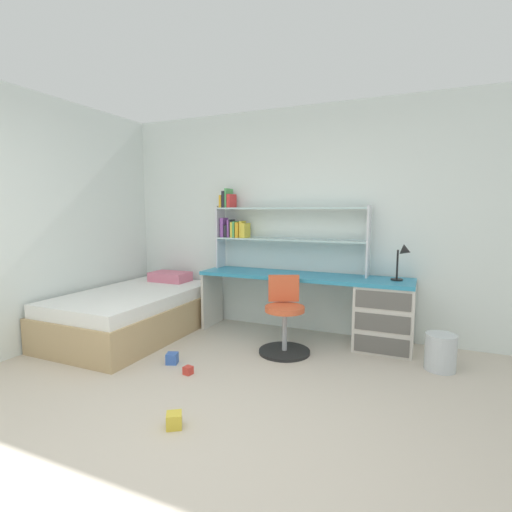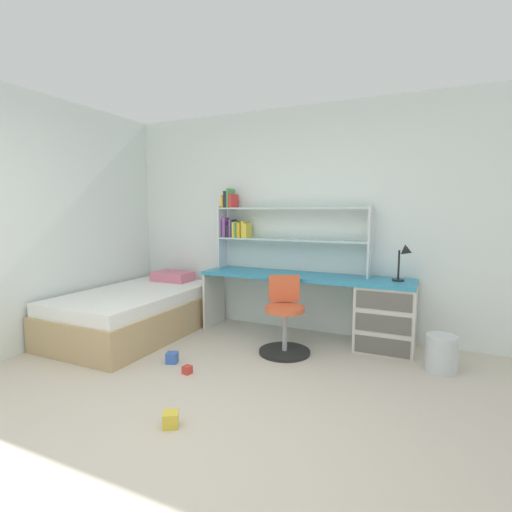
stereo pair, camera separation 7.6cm
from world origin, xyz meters
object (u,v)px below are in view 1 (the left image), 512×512
at_px(bookshelf_hutch, 267,225).
at_px(swivel_chair, 284,323).
at_px(toy_block_yellow_2, 174,420).
at_px(bed_platform, 135,313).
at_px(desk_lamp, 404,257).
at_px(desk, 360,308).
at_px(toy_block_blue_0, 172,358).
at_px(waste_bin, 441,352).
at_px(toy_block_red_1, 188,370).

relative_size(bookshelf_hutch, swivel_chair, 2.37).
height_order(swivel_chair, toy_block_yellow_2, swivel_chair).
relative_size(bed_platform, toy_block_yellow_2, 19.07).
height_order(bookshelf_hutch, desk_lamp, bookshelf_hutch).
bearing_deg(swivel_chair, desk_lamp, 26.29).
height_order(desk, desk_lamp, desk_lamp).
distance_m(desk, swivel_chair, 0.86).
xyz_separation_m(desk_lamp, toy_block_blue_0, (-1.95, -1.25, -0.93)).
xyz_separation_m(bookshelf_hutch, toy_block_blue_0, (-0.41, -1.38, -1.22)).
bearing_deg(toy_block_yellow_2, bed_platform, 137.72).
bearing_deg(swivel_chair, toy_block_blue_0, -140.63).
distance_m(bed_platform, waste_bin, 3.26).
bearing_deg(bed_platform, desk_lamp, 13.63).
xyz_separation_m(desk, toy_block_red_1, (-1.27, -1.37, -0.38)).
bearing_deg(toy_block_red_1, toy_block_yellow_2, -62.56).
bearing_deg(toy_block_yellow_2, desk_lamp, 58.85).
relative_size(desk_lamp, bed_platform, 0.20).
bearing_deg(desk_lamp, toy_block_red_1, -140.39).
relative_size(bookshelf_hutch, bed_platform, 0.95).
height_order(desk, toy_block_yellow_2, desk).
relative_size(desk_lamp, waste_bin, 1.15).
bearing_deg(bed_platform, toy_block_blue_0, -30.86).
height_order(toy_block_blue_0, toy_block_yellow_2, same).
distance_m(swivel_chair, toy_block_yellow_2, 1.64).
xyz_separation_m(bookshelf_hutch, desk_lamp, (1.54, -0.13, -0.29)).
bearing_deg(waste_bin, desk, 154.66).
height_order(desk_lamp, swivel_chair, desk_lamp).
relative_size(bookshelf_hutch, toy_block_blue_0, 18.04).
relative_size(desk, swivel_chair, 3.06).
bearing_deg(toy_block_blue_0, toy_block_red_1, -27.41).
bearing_deg(desk_lamp, bookshelf_hutch, 175.04).
bearing_deg(bookshelf_hutch, toy_block_yellow_2, -83.70).
bearing_deg(bed_platform, toy_block_yellow_2, -42.28).
relative_size(toy_block_blue_0, toy_block_yellow_2, 1.01).
bearing_deg(swivel_chair, bed_platform, -174.82).
bearing_deg(toy_block_blue_0, waste_bin, 20.45).
relative_size(bed_platform, toy_block_red_1, 27.15).
relative_size(desk, waste_bin, 7.13).
distance_m(bookshelf_hutch, bed_platform, 1.87).
distance_m(desk, waste_bin, 0.89).
bearing_deg(toy_block_blue_0, bed_platform, 149.14).
bearing_deg(desk, swivel_chair, -142.54).
xyz_separation_m(waste_bin, toy_block_red_1, (-2.04, -1.01, -0.13)).
bearing_deg(toy_block_red_1, desk, 47.18).
bearing_deg(desk, desk_lamp, 2.63).
relative_size(desk, toy_block_blue_0, 23.32).
bearing_deg(toy_block_yellow_2, swivel_chair, 82.54).
bearing_deg(waste_bin, toy_block_blue_0, -159.55).
distance_m(swivel_chair, toy_block_blue_0, 1.15).
distance_m(desk_lamp, waste_bin, 0.97).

